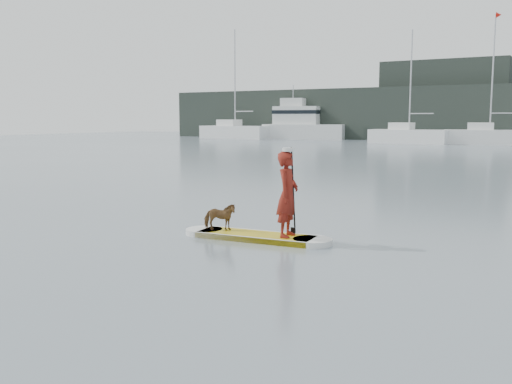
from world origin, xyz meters
The scene contains 11 objects.
ground centered at (0.00, 0.00, 0.00)m, with size 140.00×140.00×0.00m, color slate.
paddleboard centered at (-0.81, -3.38, 0.06)m, with size 3.29×1.07×0.12m.
paddler centered at (-0.11, -3.30, 0.99)m, with size 0.63×0.42×1.74m, color maroon.
white_cap centered at (-0.11, -3.30, 1.90)m, with size 0.22×0.22×0.07m, color silver.
dog centered at (-1.67, -3.47, 0.42)m, with size 0.32×0.70×0.59m, color brown.
paddle centered at (-0.13, -3.01, 0.80)m, with size 0.10×0.30×2.00m.
sailboat_a centered at (-33.26, 46.06, 0.92)m, with size 9.20×3.34×13.16m.
sailboat_c centered at (-10.81, 43.04, 0.82)m, with size 7.78×2.91×11.02m.
sailboat_d centered at (-3.60, 44.80, 0.88)m, with size 8.64×3.91×12.28m.
motor_yacht_b centered at (-25.52, 48.86, 1.81)m, with size 10.23×5.10×6.45m.
shore_building_west centered at (-10.00, 54.00, 4.50)m, with size 14.00×4.00×9.00m, color #202823.
Camera 1 is at (5.18, -13.46, 2.53)m, focal length 40.00 mm.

